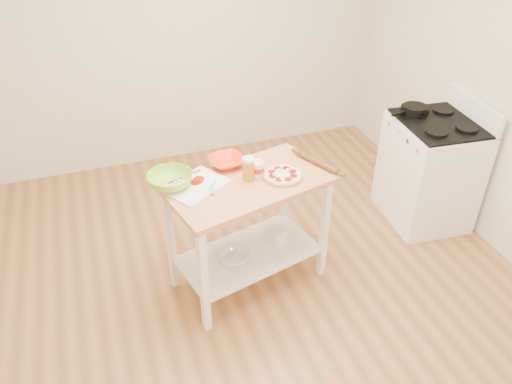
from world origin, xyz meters
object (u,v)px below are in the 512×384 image
object	(u,v)px
pizza	(282,175)
yogurt_tub	(258,169)
orange_bowl	(226,162)
shelf_bin	(278,235)
rolling_pin	(317,162)
prep_island	(248,212)
shelf_glass_bowl	(234,257)
skillet	(414,109)
beer_pint	(248,169)
green_bowl	(170,180)
gas_stove	(429,171)
knife	(181,179)
spatula	(213,188)
cutting_board	(195,185)

from	to	relation	value
pizza	yogurt_tub	world-z (taller)	yogurt_tub
orange_bowl	shelf_bin	xyz separation A→B (m)	(0.33, -0.19, -0.62)
pizza	rolling_pin	xyz separation A→B (m)	(0.29, 0.07, 0.01)
prep_island	shelf_glass_bowl	world-z (taller)	prep_island
prep_island	shelf_glass_bowl	size ratio (longest dim) A/B	5.26
skillet	rolling_pin	size ratio (longest dim) A/B	0.98
prep_island	beer_pint	distance (m)	0.34
beer_pint	rolling_pin	size ratio (longest dim) A/B	0.45
green_bowl	rolling_pin	size ratio (longest dim) A/B	0.80
orange_bowl	rolling_pin	world-z (taller)	orange_bowl
pizza	shelf_bin	distance (m)	0.61
rolling_pin	shelf_bin	distance (m)	0.67
gas_stove	orange_bowl	xyz separation A→B (m)	(-1.82, -0.02, 0.46)
pizza	beer_pint	distance (m)	0.24
prep_island	gas_stove	size ratio (longest dim) A/B	1.09
gas_stove	knife	bearing A→B (deg)	-171.75
spatula	orange_bowl	bearing A→B (deg)	6.54
knife	yogurt_tub	size ratio (longest dim) A/B	1.29
cutting_board	pizza	bearing A→B (deg)	-40.30
skillet	knife	xyz separation A→B (m)	(-2.07, -0.33, -0.06)
cutting_board	yogurt_tub	bearing A→B (deg)	-33.29
prep_island	rolling_pin	size ratio (longest dim) A/B	3.21
skillet	knife	bearing A→B (deg)	178.66
gas_stove	knife	size ratio (longest dim) A/B	4.41
cutting_board	rolling_pin	bearing A→B (deg)	-32.94
spatula	knife	world-z (taller)	knife
knife	orange_bowl	xyz separation A→B (m)	(0.35, 0.09, 0.01)
spatula	cutting_board	bearing A→B (deg)	90.70
prep_island	knife	bearing A→B (deg)	159.53
prep_island	green_bowl	xyz separation A→B (m)	(-0.51, 0.12, 0.30)
beer_pint	shelf_glass_bowl	bearing A→B (deg)	-154.13
rolling_pin	beer_pint	bearing A→B (deg)	-177.85
cutting_board	orange_bowl	world-z (taller)	orange_bowl
pizza	cutting_board	distance (m)	0.60
pizza	green_bowl	size ratio (longest dim) A/B	0.92
orange_bowl	shelf_glass_bowl	xyz separation A→B (m)	(-0.05, -0.30, -0.63)
beer_pint	rolling_pin	world-z (taller)	beer_pint
shelf_glass_bowl	pizza	bearing A→B (deg)	2.73
knife	green_bowl	world-z (taller)	green_bowl
skillet	orange_bowl	bearing A→B (deg)	177.41
spatula	shelf_glass_bowl	bearing A→B (deg)	-62.64
pizza	skillet	bearing A→B (deg)	20.27
rolling_pin	cutting_board	bearing A→B (deg)	178.77
spatula	green_bowl	bearing A→B (deg)	101.79
shelf_glass_bowl	skillet	bearing A→B (deg)	16.79
yogurt_tub	shelf_glass_bowl	xyz separation A→B (m)	(-0.22, -0.10, -0.66)
prep_island	skillet	distance (m)	1.74
green_bowl	shelf_glass_bowl	bearing A→B (deg)	-23.20
skillet	shelf_glass_bowl	distance (m)	1.97
orange_bowl	green_bowl	xyz separation A→B (m)	(-0.43, -0.13, 0.02)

